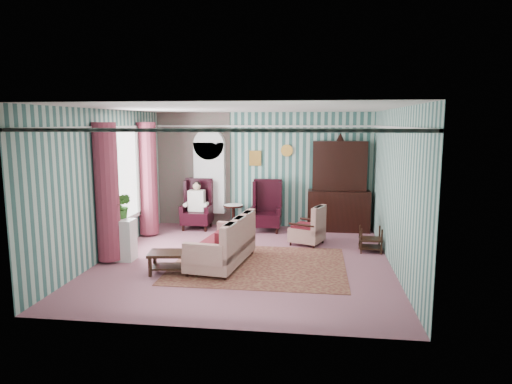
# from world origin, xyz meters

# --- Properties ---
(floor) EXTENTS (6.00, 6.00, 0.00)m
(floor) POSITION_xyz_m (0.00, 0.00, 0.00)
(floor) COLOR #8D5263
(floor) RESTS_ON ground
(room_shell) EXTENTS (5.53, 6.02, 2.91)m
(room_shell) POSITION_xyz_m (-0.62, 0.18, 2.01)
(room_shell) COLOR #335E57
(room_shell) RESTS_ON ground
(bookcase) EXTENTS (0.80, 0.28, 2.24)m
(bookcase) POSITION_xyz_m (-1.35, 2.84, 1.12)
(bookcase) COLOR white
(bookcase) RESTS_ON floor
(dresser_hutch) EXTENTS (1.50, 0.56, 2.36)m
(dresser_hutch) POSITION_xyz_m (1.90, 2.72, 1.18)
(dresser_hutch) COLOR black
(dresser_hutch) RESTS_ON floor
(wingback_left) EXTENTS (0.76, 0.80, 1.25)m
(wingback_left) POSITION_xyz_m (-1.60, 2.45, 0.62)
(wingback_left) COLOR black
(wingback_left) RESTS_ON floor
(wingback_right) EXTENTS (0.76, 0.80, 1.25)m
(wingback_right) POSITION_xyz_m (0.15, 2.45, 0.62)
(wingback_right) COLOR black
(wingback_right) RESTS_ON floor
(seated_woman) EXTENTS (0.44, 0.40, 1.18)m
(seated_woman) POSITION_xyz_m (-1.60, 2.45, 0.59)
(seated_woman) COLOR silver
(seated_woman) RESTS_ON floor
(round_side_table) EXTENTS (0.50, 0.50, 0.60)m
(round_side_table) POSITION_xyz_m (-0.70, 2.60, 0.30)
(round_side_table) COLOR black
(round_side_table) RESTS_ON floor
(nest_table) EXTENTS (0.45, 0.38, 0.54)m
(nest_table) POSITION_xyz_m (2.47, 0.90, 0.27)
(nest_table) COLOR black
(nest_table) RESTS_ON floor
(plant_stand) EXTENTS (0.55, 0.35, 0.80)m
(plant_stand) POSITION_xyz_m (-2.40, -0.30, 0.40)
(plant_stand) COLOR silver
(plant_stand) RESTS_ON floor
(rug) EXTENTS (3.20, 2.60, 0.01)m
(rug) POSITION_xyz_m (0.30, -0.30, 0.01)
(rug) COLOR #4B191A
(rug) RESTS_ON floor
(sofa) EXTENTS (1.35, 1.99, 1.03)m
(sofa) POSITION_xyz_m (-0.40, -0.33, 0.52)
(sofa) COLOR beige
(sofa) RESTS_ON floor
(floral_armchair) EXTENTS (1.02, 0.96, 0.98)m
(floral_armchair) POSITION_xyz_m (1.16, 1.33, 0.49)
(floral_armchair) COLOR beige
(floral_armchair) RESTS_ON floor
(coffee_table) EXTENTS (0.98, 0.61, 0.39)m
(coffee_table) POSITION_xyz_m (-1.11, -0.92, 0.19)
(coffee_table) COLOR black
(coffee_table) RESTS_ON floor
(potted_plant_a) EXTENTS (0.46, 0.43, 0.42)m
(potted_plant_a) POSITION_xyz_m (-2.46, -0.40, 1.01)
(potted_plant_a) COLOR #235219
(potted_plant_a) RESTS_ON plant_stand
(potted_plant_b) EXTENTS (0.29, 0.24, 0.49)m
(potted_plant_b) POSITION_xyz_m (-2.36, -0.15, 1.04)
(potted_plant_b) COLOR #1A531A
(potted_plant_b) RESTS_ON plant_stand
(potted_plant_c) EXTENTS (0.29, 0.29, 0.41)m
(potted_plant_c) POSITION_xyz_m (-2.42, -0.21, 1.00)
(potted_plant_c) COLOR #214816
(potted_plant_c) RESTS_ON plant_stand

